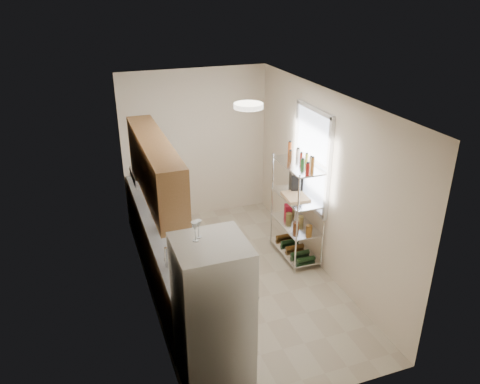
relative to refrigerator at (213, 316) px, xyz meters
The scene contains 16 objects.
room 1.90m from the refrigerator, 61.88° to the left, with size 2.52×4.42×2.62m.
counter_run 2.10m from the refrigerator, 91.35° to the left, with size 0.63×3.51×0.90m.
upper_cabinets 1.99m from the refrigerator, 96.11° to the left, with size 0.33×2.20×0.72m, color #AF784A.
range_hood 2.59m from the refrigerator, 92.94° to the left, with size 0.50×0.60×0.12m, color #B7BABC.
window 2.97m from the refrigerator, 43.36° to the left, with size 0.06×1.00×1.46m, color white.
bakers_rack 2.70m from the refrigerator, 45.74° to the left, with size 0.45×0.90×1.73m.
ceiling_dome 2.35m from the refrigerator, 56.78° to the left, with size 0.34×0.34×0.06m, color white.
refrigerator is the anchor object (origin of this frame).
wine_glass_a 0.94m from the refrigerator, 117.26° to the left, with size 0.06×0.06×0.18m, color silver, non-canonical shape.
wine_glass_b 0.95m from the refrigerator, 142.30° to the left, with size 0.07×0.07×0.20m, color silver, non-canonical shape.
rice_cooker 1.83m from the refrigerator, 91.16° to the left, with size 0.25×0.25×0.20m, color silver.
frying_pan_large 2.21m from the refrigerator, 92.07° to the left, with size 0.24×0.24×0.04m, color black.
frying_pan_small 2.63m from the refrigerator, 89.66° to the left, with size 0.22×0.22×0.05m, color black.
cutting_board 2.65m from the refrigerator, 46.21° to the left, with size 0.31×0.41×0.03m, color tan.
espresso_machine 2.93m from the refrigerator, 47.87° to the left, with size 0.17×0.26×0.30m, color black.
storage_bag 2.93m from the refrigerator, 49.87° to the left, with size 0.10×0.14×0.16m, color #A51426.
Camera 1 is at (-1.87, -5.21, 3.87)m, focal length 35.00 mm.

